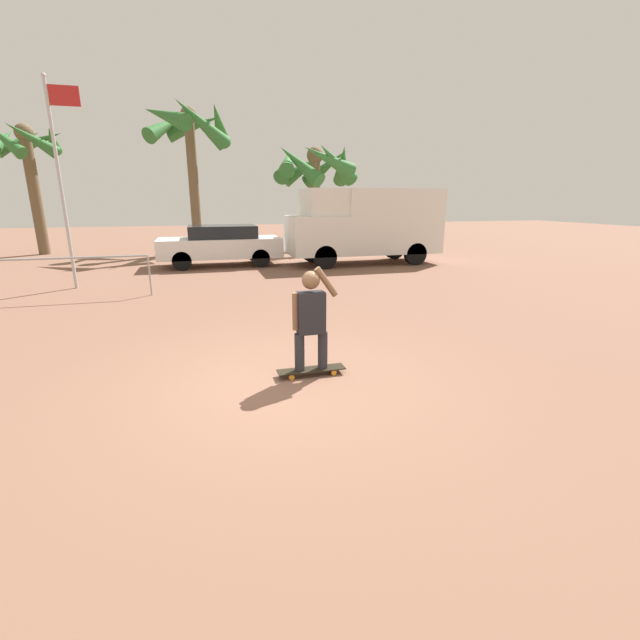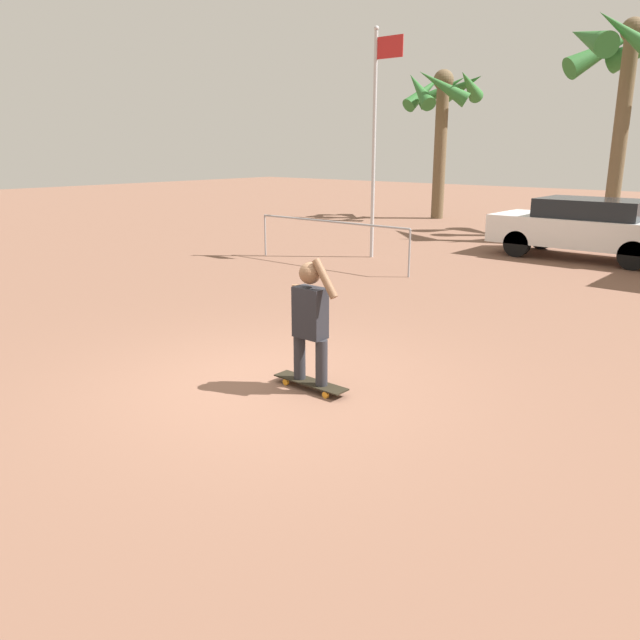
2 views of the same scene
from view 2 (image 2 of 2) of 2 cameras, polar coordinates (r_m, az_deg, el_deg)
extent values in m
plane|color=brown|center=(7.51, -4.49, -5.98)|extent=(80.00, 80.00, 0.00)
cube|color=black|center=(7.34, -0.88, -5.70)|extent=(0.98, 0.23, 0.02)
cylinder|color=orange|center=(7.49, -3.14, -5.68)|extent=(0.08, 0.03, 0.08)
cylinder|color=orange|center=(7.62, -2.17, -5.29)|extent=(0.08, 0.03, 0.08)
cylinder|color=orange|center=(7.11, 0.51, -6.85)|extent=(0.08, 0.03, 0.08)
cylinder|color=orange|center=(7.24, 1.47, -6.43)|extent=(0.08, 0.03, 0.08)
cylinder|color=#28282D|center=(7.35, -1.88, -3.36)|extent=(0.14, 0.14, 0.54)
cylinder|color=#28282D|center=(7.14, 0.14, -3.93)|extent=(0.14, 0.14, 0.54)
cube|color=#232328|center=(7.08, -0.91, 0.68)|extent=(0.38, 0.22, 0.59)
sphere|color=brown|center=(6.98, -0.92, 4.31)|extent=(0.25, 0.25, 0.25)
cylinder|color=brown|center=(7.22, -2.21, 1.21)|extent=(0.09, 0.09, 0.52)
cylinder|color=brown|center=(6.85, 0.46, 3.80)|extent=(0.34, 0.09, 0.44)
cylinder|color=black|center=(17.09, 17.57, 6.67)|extent=(0.68, 0.22, 0.68)
cylinder|color=black|center=(18.66, 19.67, 7.18)|extent=(0.68, 0.22, 0.68)
cylinder|color=black|center=(16.22, 26.73, 5.30)|extent=(0.68, 0.22, 0.68)
cube|color=white|center=(17.36, 23.08, 7.47)|extent=(4.54, 1.93, 0.71)
cube|color=black|center=(17.27, 23.65, 9.34)|extent=(2.50, 1.70, 0.46)
cylinder|color=brown|center=(22.10, 25.73, 14.81)|extent=(0.45, 0.45, 6.11)
sphere|color=brown|center=(22.35, 26.72, 22.62)|extent=(0.72, 0.72, 0.72)
cone|color=#2D6B2D|center=(23.39, 24.64, 21.56)|extent=(2.30, 2.51, 1.84)
cone|color=#2D6B2D|center=(21.77, 23.34, 22.60)|extent=(2.38, 2.52, 1.46)
cone|color=#2D6B2D|center=(20.99, 26.99, 21.84)|extent=(2.64, 1.61, 2.17)
cylinder|color=brown|center=(25.83, 10.92, 14.93)|extent=(0.48, 0.48, 5.25)
sphere|color=brown|center=(25.95, 11.23, 20.73)|extent=(0.77, 0.77, 0.77)
cone|color=#2D6B2D|center=(25.62, 13.50, 20.21)|extent=(0.95, 2.17, 1.24)
cone|color=#2D6B2D|center=(26.59, 13.00, 20.15)|extent=(2.18, 1.27, 1.10)
cone|color=#2D6B2D|center=(26.94, 11.07, 19.91)|extent=(2.03, 1.59, 1.48)
cone|color=#2D6B2D|center=(26.63, 9.51, 19.93)|extent=(1.04, 2.08, 1.62)
cone|color=#2D6B2D|center=(25.44, 9.07, 20.13)|extent=(1.99, 1.50, 1.66)
cone|color=#2D6B2D|center=(24.91, 11.17, 20.25)|extent=(2.06, 1.49, 1.53)
cylinder|color=#B7B7BC|center=(16.13, 4.94, 15.31)|extent=(0.09, 0.09, 5.43)
sphere|color=#B7B7BC|center=(16.37, 5.18, 25.03)|extent=(0.12, 0.12, 0.12)
cube|color=#B22323|center=(16.07, 6.43, 23.57)|extent=(0.72, 0.02, 0.49)
cylinder|color=#99999E|center=(14.99, 0.98, 8.98)|extent=(4.45, 0.05, 0.05)
cylinder|color=#99999E|center=(16.55, -5.04, 7.71)|extent=(0.04, 0.04, 1.05)
cylinder|color=#99999E|center=(13.77, 8.17, 6.05)|extent=(0.04, 0.04, 1.05)
camera|label=1|loc=(5.99, -53.79, 6.32)|focal=24.00mm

